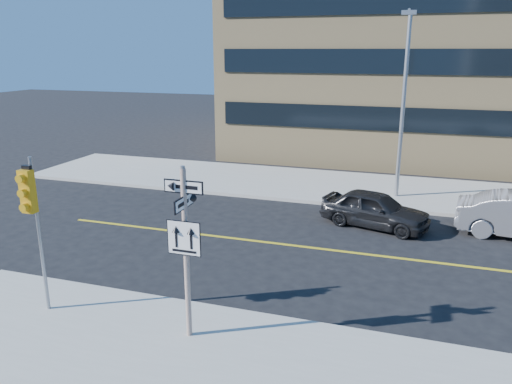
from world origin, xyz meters
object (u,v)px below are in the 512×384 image
(sign_pole, at_px, (186,244))
(streetlight_a, at_px, (404,94))
(parked_car_a, at_px, (375,209))
(traffic_signal, at_px, (31,204))

(sign_pole, distance_m, streetlight_a, 14.05)
(sign_pole, distance_m, parked_car_a, 10.15)
(sign_pole, xyz_separation_m, traffic_signal, (-4.00, -0.15, 0.59))
(traffic_signal, height_order, parked_car_a, traffic_signal)
(traffic_signal, distance_m, parked_car_a, 12.30)
(sign_pole, height_order, parked_car_a, sign_pole)
(sign_pole, xyz_separation_m, streetlight_a, (4.00, 13.27, 2.32))
(streetlight_a, bearing_deg, traffic_signal, -120.80)
(traffic_signal, bearing_deg, streetlight_a, 59.20)
(traffic_signal, xyz_separation_m, parked_car_a, (7.39, 9.55, -2.33))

